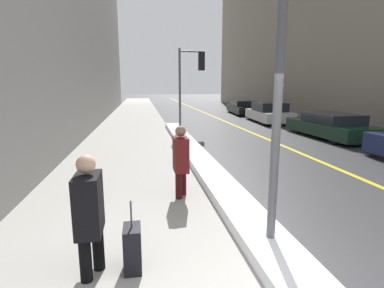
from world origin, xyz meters
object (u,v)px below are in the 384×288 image
(lamp_post, at_px, (279,70))
(traffic_light_near, at_px, (193,72))
(pedestrian_nearside, at_px, (181,158))
(parked_car_dark_green, at_px, (331,126))
(parked_car_black, at_px, (243,107))
(pedestrian_in_glasses, at_px, (89,211))
(parked_car_white, at_px, (269,113))
(rolling_suitcase, at_px, (133,249))

(lamp_post, distance_m, traffic_light_near, 11.38)
(pedestrian_nearside, relative_size, parked_car_dark_green, 0.32)
(lamp_post, bearing_deg, parked_car_black, 71.82)
(traffic_light_near, bearing_deg, pedestrian_nearside, -102.11)
(pedestrian_in_glasses, bearing_deg, traffic_light_near, 163.97)
(lamp_post, relative_size, parked_car_white, 0.92)
(parked_car_black, bearing_deg, lamp_post, 166.61)
(lamp_post, relative_size, traffic_light_near, 1.01)
(pedestrian_in_glasses, bearing_deg, parked_car_white, 148.85)
(traffic_light_near, relative_size, pedestrian_nearside, 2.69)
(pedestrian_in_glasses, height_order, rolling_suitcase, pedestrian_in_glasses)
(parked_car_white, bearing_deg, pedestrian_nearside, 152.69)
(lamp_post, xyz_separation_m, rolling_suitcase, (-1.94, -0.15, -2.24))
(parked_car_white, height_order, rolling_suitcase, parked_car_white)
(traffic_light_near, relative_size, parked_car_black, 0.86)
(lamp_post, height_order, pedestrian_nearside, lamp_post)
(lamp_post, bearing_deg, pedestrian_nearside, 113.08)
(parked_car_white, bearing_deg, pedestrian_in_glasses, 152.84)
(lamp_post, bearing_deg, traffic_light_near, 85.85)
(pedestrian_in_glasses, relative_size, rolling_suitcase, 1.64)
(traffic_light_near, bearing_deg, lamp_post, -94.90)
(rolling_suitcase, bearing_deg, pedestrian_in_glasses, -88.76)
(lamp_post, height_order, traffic_light_near, lamp_post)
(parked_car_black, height_order, rolling_suitcase, parked_car_black)
(parked_car_dark_green, bearing_deg, parked_car_black, -0.52)
(lamp_post, height_order, pedestrian_in_glasses, lamp_post)
(traffic_light_near, relative_size, parked_car_dark_green, 0.87)
(traffic_light_near, distance_m, parked_car_dark_green, 6.97)
(parked_car_white, height_order, parked_car_black, parked_car_white)
(traffic_light_near, xyz_separation_m, pedestrian_nearside, (-1.81, -9.02, -2.14))
(pedestrian_in_glasses, distance_m, parked_car_black, 22.41)
(lamp_post, xyz_separation_m, parked_car_black, (6.67, 20.31, -2.00))
(traffic_light_near, distance_m, parked_car_black, 10.98)
(parked_car_dark_green, xyz_separation_m, parked_car_white, (-0.36, 5.96, 0.07))
(pedestrian_nearside, bearing_deg, pedestrian_in_glasses, -30.45)
(lamp_post, distance_m, parked_car_dark_green, 11.08)
(traffic_light_near, height_order, parked_car_dark_green, traffic_light_near)
(parked_car_dark_green, bearing_deg, traffic_light_near, 64.07)
(pedestrian_in_glasses, relative_size, parked_car_white, 0.34)
(pedestrian_nearside, height_order, rolling_suitcase, pedestrian_nearside)
(pedestrian_in_glasses, height_order, parked_car_black, pedestrian_in_glasses)
(rolling_suitcase, bearing_deg, traffic_light_near, 166.26)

